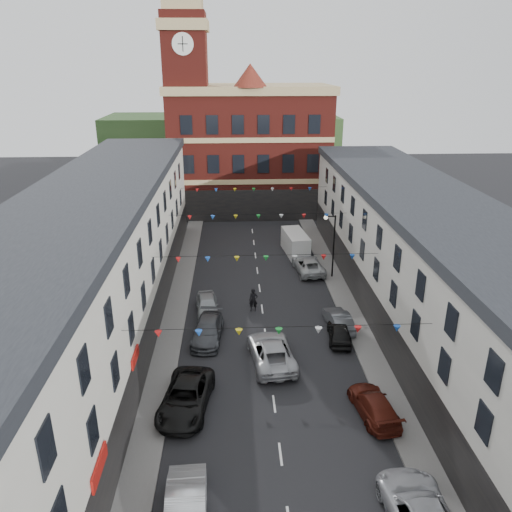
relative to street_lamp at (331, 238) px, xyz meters
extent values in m
plane|color=black|center=(-6.55, -14.00, -3.90)|extent=(160.00, 160.00, 0.00)
cube|color=#605E5B|center=(-13.45, -12.00, -3.83)|extent=(1.80, 64.00, 0.15)
cube|color=#605E5B|center=(0.35, -12.00, -3.83)|extent=(1.80, 64.00, 0.15)
cube|color=silver|center=(-18.35, -13.00, 1.10)|extent=(8.00, 56.00, 10.00)
cube|color=black|center=(-18.35, -13.00, 6.45)|extent=(8.40, 56.00, 0.70)
cube|color=black|center=(-14.30, -13.00, -2.30)|extent=(0.12, 56.00, 3.20)
cube|color=beige|center=(5.25, -13.00, 0.60)|extent=(8.00, 56.00, 9.00)
cube|color=black|center=(5.25, -13.00, 5.45)|extent=(8.40, 56.00, 0.70)
cube|color=black|center=(1.20, -13.00, -2.30)|extent=(0.12, 56.00, 3.20)
cube|color=maroon|center=(-6.55, 24.00, 3.60)|extent=(20.00, 12.00, 15.00)
cube|color=tan|center=(-6.55, 24.00, 11.60)|extent=(20.60, 12.60, 1.00)
cone|color=maroon|center=(-6.55, 19.00, 13.30)|extent=(4.00, 4.00, 2.60)
cube|color=maroon|center=(-14.05, 21.00, 8.10)|extent=(5.00, 5.00, 24.00)
cube|color=tan|center=(-14.05, 21.00, 18.60)|extent=(5.60, 5.60, 1.20)
cube|color=tan|center=(-14.05, 21.00, 20.70)|extent=(4.40, 4.40, 3.00)
cylinder|color=white|center=(-14.05, 18.45, 16.60)|extent=(2.40, 0.12, 2.40)
cube|color=#2F5025|center=(-10.55, 48.00, 1.10)|extent=(40.00, 14.00, 10.00)
cylinder|color=black|center=(0.25, 0.00, -0.90)|extent=(0.14, 0.14, 6.00)
cylinder|color=black|center=(-0.15, 0.00, 2.00)|extent=(0.90, 0.10, 0.10)
sphere|color=beige|center=(-0.60, 0.00, 1.90)|extent=(0.36, 0.36, 0.36)
imported|color=black|center=(-11.61, -18.17, -3.13)|extent=(3.32, 5.88, 1.55)
imported|color=#404348|center=(-10.71, -10.52, -3.19)|extent=(2.48, 5.12, 1.44)
imported|color=#999DA1|center=(-10.93, -6.44, -3.19)|extent=(2.13, 4.36, 1.43)
imported|color=#511910|center=(-1.05, -19.21, -3.24)|extent=(2.45, 4.77, 1.33)
imported|color=black|center=(-1.34, -11.11, -3.24)|extent=(1.98, 4.02, 1.32)
imported|color=#515459|center=(-1.05, -9.31, -3.23)|extent=(1.84, 4.22, 1.35)
imported|color=#ACAFB1|center=(-1.75, 1.44, -3.18)|extent=(2.89, 5.40, 1.44)
imported|color=#A2A4A9|center=(-6.39, -13.63, -3.11)|extent=(3.29, 6.02, 1.60)
cube|color=silver|center=(-2.39, 6.46, -2.78)|extent=(2.57, 5.30, 2.25)
imported|color=black|center=(-7.27, -6.22, -2.96)|extent=(0.73, 0.51, 1.88)
camera|label=1|loc=(-8.72, -41.85, 14.60)|focal=35.00mm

